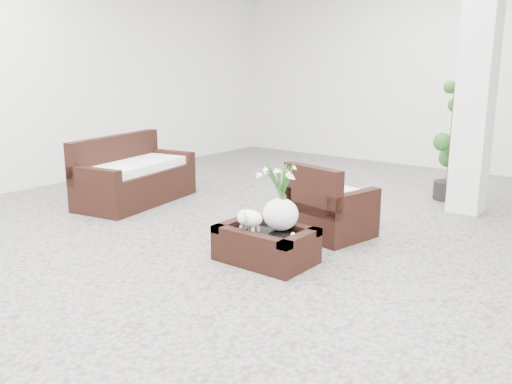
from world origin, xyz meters
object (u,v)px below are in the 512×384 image
Objects in this scene: topiary at (451,143)px; armchair at (332,200)px; coffee_table at (266,246)px; loveseat at (135,170)px.

armchair is at bearing -100.26° from topiary.
armchair reaches higher than coffee_table.
armchair is 0.48× the size of loveseat.
topiary reaches higher than loveseat.
topiary is at bearing -88.35° from armchair.
topiary is (3.33, 2.82, 0.36)m from loveseat.
coffee_table is 0.56× the size of topiary.
topiary reaches higher than armchair.
loveseat is at bearing 19.12° from armchair.
armchair is at bearing -92.95° from loveseat.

